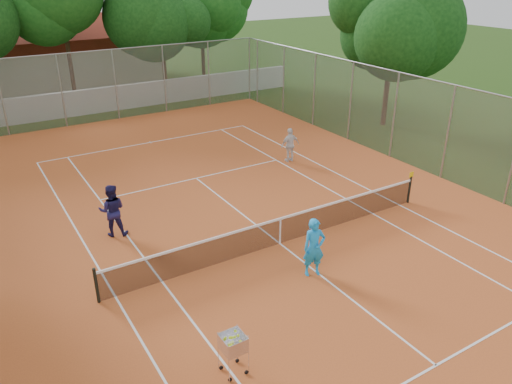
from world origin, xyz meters
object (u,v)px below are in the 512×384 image
tennis_net (280,231)px  player_far_right (290,145)px  player_far_left (112,210)px  ball_hopper (233,353)px  player_near (314,248)px  clubhouse (39,55)px

tennis_net → player_far_right: player_far_right is taller
player_far_left → ball_hopper: bearing=115.1°
player_near → player_far_left: bearing=145.4°
ball_hopper → player_far_left: bearing=83.8°
player_far_right → player_near: bearing=62.8°
tennis_net → player_far_right: 7.53m
player_near → ball_hopper: (-3.91, -2.19, -0.34)m
player_far_left → player_far_right: (9.00, 2.53, -0.12)m
tennis_net → ball_hopper: ball_hopper is taller
ball_hopper → player_near: bearing=20.3°
player_far_left → ball_hopper: (0.37, -7.58, -0.35)m
tennis_net → clubhouse: 29.12m
player_far_left → player_far_right: player_far_left is taller
player_near → ball_hopper: size_ratio=1.60×
player_near → ball_hopper: 4.49m
player_far_right → ball_hopper: 13.30m
clubhouse → ball_hopper: clubhouse is taller
player_near → player_far_left: player_far_left is taller
tennis_net → ball_hopper: 5.80m
ball_hopper → clubhouse: bearing=77.5°
player_near → player_far_left: (-4.28, 5.39, 0.01)m
tennis_net → player_far_right: bearing=52.5°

